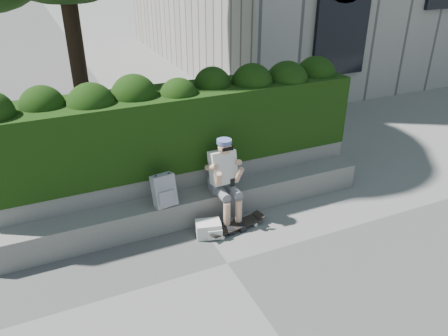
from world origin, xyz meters
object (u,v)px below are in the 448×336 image
backpack_plaid (164,190)px  backpack_ground (208,229)px  person (225,177)px  skateboard (236,226)px

backpack_plaid → backpack_ground: backpack_plaid is taller
person → skateboard: size_ratio=1.50×
person → skateboard: (0.02, -0.38, -0.67)m
skateboard → backpack_ground: 0.45m
person → backpack_plaid: (-0.96, 0.08, -0.06)m
backpack_ground → person: bearing=52.8°
skateboard → backpack_ground: (-0.45, 0.04, 0.04)m
backpack_plaid → backpack_ground: (0.53, -0.43, -0.58)m
person → backpack_ground: person is taller
backpack_plaid → person: bearing=-12.6°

